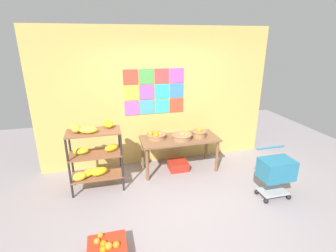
{
  "coord_description": "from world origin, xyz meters",
  "views": [
    {
      "loc": [
        -1.05,
        -3.09,
        2.49
      ],
      "look_at": [
        0.01,
        0.98,
        1.04
      ],
      "focal_mm": 27.19,
      "sensor_mm": 36.0,
      "label": 1
    }
  ],
  "objects_px": {
    "fruit_basket_right": "(182,136)",
    "shopping_cart": "(276,171)",
    "produce_crate_under_table": "(178,165)",
    "orange_crate_foreground": "(107,249)",
    "fruit_basket_left": "(199,133)",
    "banana_shelf_unit": "(94,153)",
    "fruit_basket_back_right": "(156,135)",
    "display_table": "(179,142)"
  },
  "relations": [
    {
      "from": "orange_crate_foreground",
      "to": "shopping_cart",
      "type": "bearing_deg",
      "value": 11.37
    },
    {
      "from": "shopping_cart",
      "to": "produce_crate_under_table",
      "type": "bearing_deg",
      "value": 145.62
    },
    {
      "from": "fruit_basket_back_right",
      "to": "fruit_basket_right",
      "type": "distance_m",
      "value": 0.49
    },
    {
      "from": "fruit_basket_right",
      "to": "shopping_cart",
      "type": "distance_m",
      "value": 1.73
    },
    {
      "from": "produce_crate_under_table",
      "to": "shopping_cart",
      "type": "xyz_separation_m",
      "value": [
        1.25,
        -1.3,
        0.39
      ]
    },
    {
      "from": "banana_shelf_unit",
      "to": "fruit_basket_right",
      "type": "height_order",
      "value": "banana_shelf_unit"
    },
    {
      "from": "fruit_basket_back_right",
      "to": "produce_crate_under_table",
      "type": "distance_m",
      "value": 0.78
    },
    {
      "from": "fruit_basket_left",
      "to": "fruit_basket_right",
      "type": "distance_m",
      "value": 0.37
    },
    {
      "from": "fruit_basket_left",
      "to": "orange_crate_foreground",
      "type": "xyz_separation_m",
      "value": [
        -1.85,
        -1.79,
        -0.66
      ]
    },
    {
      "from": "display_table",
      "to": "orange_crate_foreground",
      "type": "bearing_deg",
      "value": -128.6
    },
    {
      "from": "fruit_basket_right",
      "to": "produce_crate_under_table",
      "type": "distance_m",
      "value": 0.66
    },
    {
      "from": "fruit_basket_back_right",
      "to": "orange_crate_foreground",
      "type": "bearing_deg",
      "value": -118.12
    },
    {
      "from": "fruit_basket_right",
      "to": "shopping_cart",
      "type": "xyz_separation_m",
      "value": [
        1.2,
        -1.21,
        -0.26
      ]
    },
    {
      "from": "produce_crate_under_table",
      "to": "shopping_cart",
      "type": "height_order",
      "value": "shopping_cart"
    },
    {
      "from": "display_table",
      "to": "shopping_cart",
      "type": "bearing_deg",
      "value": -46.63
    },
    {
      "from": "banana_shelf_unit",
      "to": "produce_crate_under_table",
      "type": "relative_size",
      "value": 3.27
    },
    {
      "from": "banana_shelf_unit",
      "to": "fruit_basket_left",
      "type": "relative_size",
      "value": 4.18
    },
    {
      "from": "fruit_basket_right",
      "to": "orange_crate_foreground",
      "type": "distance_m",
      "value": 2.39
    },
    {
      "from": "fruit_basket_back_right",
      "to": "fruit_basket_right",
      "type": "height_order",
      "value": "fruit_basket_back_right"
    },
    {
      "from": "banana_shelf_unit",
      "to": "display_table",
      "type": "xyz_separation_m",
      "value": [
        1.59,
        0.3,
        -0.08
      ]
    },
    {
      "from": "fruit_basket_back_right",
      "to": "shopping_cart",
      "type": "relative_size",
      "value": 0.47
    },
    {
      "from": "display_table",
      "to": "fruit_basket_left",
      "type": "bearing_deg",
      "value": -7.66
    },
    {
      "from": "banana_shelf_unit",
      "to": "orange_crate_foreground",
      "type": "xyz_separation_m",
      "value": [
        0.13,
        -1.54,
        -0.57
      ]
    },
    {
      "from": "display_table",
      "to": "shopping_cart",
      "type": "xyz_separation_m",
      "value": [
        1.23,
        -1.3,
        -0.11
      ]
    },
    {
      "from": "fruit_basket_left",
      "to": "display_table",
      "type": "bearing_deg",
      "value": 172.34
    },
    {
      "from": "fruit_basket_left",
      "to": "produce_crate_under_table",
      "type": "height_order",
      "value": "fruit_basket_left"
    },
    {
      "from": "shopping_cart",
      "to": "display_table",
      "type": "bearing_deg",
      "value": 145.13
    },
    {
      "from": "banana_shelf_unit",
      "to": "shopping_cart",
      "type": "height_order",
      "value": "banana_shelf_unit"
    },
    {
      "from": "display_table",
      "to": "produce_crate_under_table",
      "type": "xyz_separation_m",
      "value": [
        -0.02,
        0.0,
        -0.5
      ]
    },
    {
      "from": "display_table",
      "to": "orange_crate_foreground",
      "type": "height_order",
      "value": "display_table"
    },
    {
      "from": "shopping_cart",
      "to": "fruit_basket_left",
      "type": "bearing_deg",
      "value": 135.82
    },
    {
      "from": "orange_crate_foreground",
      "to": "fruit_basket_right",
      "type": "bearing_deg",
      "value": 49.71
    },
    {
      "from": "fruit_basket_back_right",
      "to": "fruit_basket_right",
      "type": "xyz_separation_m",
      "value": [
        0.46,
        -0.17,
        -0.0
      ]
    },
    {
      "from": "produce_crate_under_table",
      "to": "orange_crate_foreground",
      "type": "bearing_deg",
      "value": -128.19
    },
    {
      "from": "orange_crate_foreground",
      "to": "produce_crate_under_table",
      "type": "bearing_deg",
      "value": 51.81
    },
    {
      "from": "produce_crate_under_table",
      "to": "fruit_basket_back_right",
      "type": "bearing_deg",
      "value": 168.9
    },
    {
      "from": "fruit_basket_back_right",
      "to": "shopping_cart",
      "type": "height_order",
      "value": "fruit_basket_back_right"
    },
    {
      "from": "produce_crate_under_table",
      "to": "fruit_basket_left",
      "type": "bearing_deg",
      "value": -7.27
    },
    {
      "from": "fruit_basket_left",
      "to": "fruit_basket_back_right",
      "type": "bearing_deg",
      "value": 170.77
    },
    {
      "from": "fruit_basket_left",
      "to": "produce_crate_under_table",
      "type": "distance_m",
      "value": 0.79
    },
    {
      "from": "fruit_basket_left",
      "to": "produce_crate_under_table",
      "type": "relative_size",
      "value": 0.78
    },
    {
      "from": "banana_shelf_unit",
      "to": "produce_crate_under_table",
      "type": "xyz_separation_m",
      "value": [
        1.57,
        0.3,
        -0.58
      ]
    }
  ]
}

